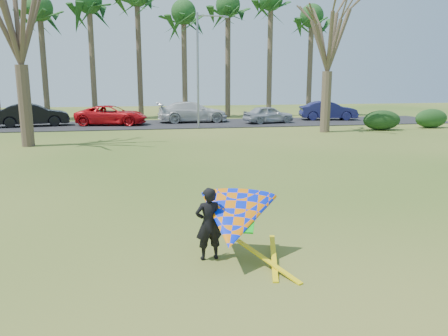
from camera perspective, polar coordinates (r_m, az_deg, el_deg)
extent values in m
plane|color=#1F4F11|center=(10.22, 2.16, -8.26)|extent=(100.00, 100.00, 0.00)
cube|color=black|center=(34.61, -7.33, 5.70)|extent=(46.00, 7.00, 0.06)
cylinder|color=#49392B|center=(41.13, -22.44, 12.09)|extent=(0.48, 0.48, 9.00)
ellipsoid|color=#1A4117|center=(41.53, -22.97, 18.70)|extent=(4.84, 4.84, 3.08)
cylinder|color=#473B2B|center=(40.57, -16.80, 12.97)|extent=(0.48, 0.48, 9.70)
ellipsoid|color=#184117|center=(41.07, -17.24, 20.16)|extent=(4.84, 4.84, 3.08)
cylinder|color=#46372A|center=(40.41, -11.02, 13.74)|extent=(0.48, 0.48, 10.40)
cylinder|color=brown|center=(40.60, -5.18, 12.90)|extent=(0.48, 0.48, 9.00)
ellipsoid|color=#184318|center=(41.01, -5.31, 19.62)|extent=(4.84, 4.84, 3.08)
cylinder|color=brown|center=(41.22, 0.50, 13.41)|extent=(0.48, 0.48, 9.70)
ellipsoid|color=#184519|center=(41.71, 0.52, 20.50)|extent=(4.84, 4.84, 3.08)
cylinder|color=brown|center=(42.21, 5.99, 13.78)|extent=(0.48, 0.48, 10.40)
cylinder|color=#4A3C2C|center=(43.51, 11.14, 12.64)|extent=(0.48, 0.48, 9.00)
ellipsoid|color=#174217|center=(43.89, 11.40, 18.91)|extent=(4.84, 4.84, 3.08)
cylinder|color=#4A392C|center=(25.08, -24.55, 7.36)|extent=(0.64, 0.64, 4.20)
cylinder|color=#4E402F|center=(30.00, 13.17, 8.39)|extent=(0.64, 0.64, 3.99)
cylinder|color=gray|center=(31.65, -3.44, 12.44)|extent=(0.16, 0.16, 8.00)
cylinder|color=gray|center=(32.09, -1.65, 19.25)|extent=(2.00, 0.10, 0.10)
cube|color=gray|center=(32.26, 0.20, 19.13)|extent=(0.40, 0.18, 0.12)
ellipsoid|color=black|center=(32.37, 19.91, 5.89)|extent=(2.75, 1.25, 1.37)
ellipsoid|color=#163914|center=(35.24, 25.44, 5.87)|extent=(2.48, 1.16, 1.38)
imported|color=black|center=(35.45, -23.67, 6.38)|extent=(5.29, 2.65, 1.67)
imported|color=red|center=(34.49, -14.45, 6.70)|extent=(5.67, 3.38, 1.48)
imported|color=silver|center=(35.71, -4.11, 7.31)|extent=(5.74, 2.54, 1.64)
imported|color=#A6ABB4|center=(35.08, 5.82, 6.98)|extent=(4.24, 2.35, 1.36)
imported|color=#1A1C4F|center=(38.76, 13.46, 7.31)|extent=(5.04, 2.55, 1.58)
imported|color=black|center=(8.49, -2.03, -7.29)|extent=(0.56, 0.40, 1.44)
cone|color=#0422EA|center=(8.30, 1.33, -6.79)|extent=(2.13, 2.39, 2.02)
cube|color=#0CBF19|center=(8.26, 2.27, -7.24)|extent=(0.62, 0.60, 0.24)
cube|color=yellow|center=(8.41, 5.58, -12.68)|extent=(0.85, 1.66, 0.28)
cube|color=yellow|center=(8.64, 6.49, -12.02)|extent=(0.56, 1.76, 0.22)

